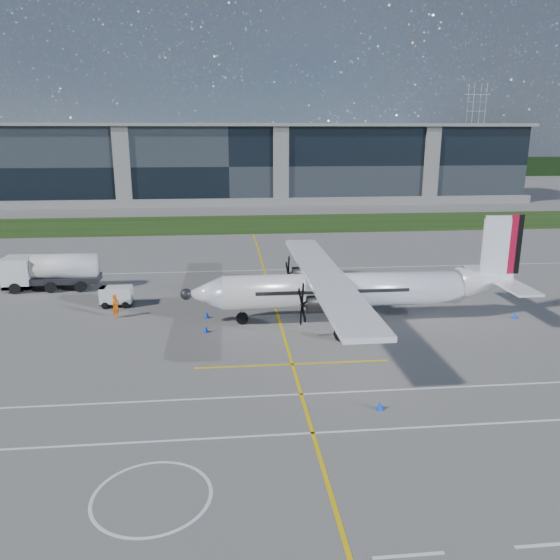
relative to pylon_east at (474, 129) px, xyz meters
name	(u,v)px	position (x,y,z in m)	size (l,w,h in m)	color
ground	(232,233)	(-85.00, -110.00, -15.00)	(400.00, 400.00, 0.00)	slate
grass_strip	(231,224)	(-85.00, -102.00, -14.98)	(400.00, 18.00, 0.04)	#1A330E
terminal_building	(229,164)	(-85.00, -70.00, -7.50)	(120.00, 20.00, 15.00)	black
tree_line	(227,168)	(-85.00, -10.00, -12.00)	(400.00, 6.00, 6.00)	black
pylon_east	(474,129)	(0.00, 0.00, 0.00)	(9.00, 4.60, 30.00)	gray
yellow_taxiway_centerline	(271,292)	(-82.00, -140.00, -14.99)	(0.20, 70.00, 0.01)	yellow
white_lane_line	(249,436)	(-85.00, -164.00, -14.99)	(90.00, 0.15, 0.01)	white
turboprop_aircraft	(356,270)	(-76.36, -148.33, -11.05)	(25.38, 26.32, 7.90)	white
fuel_tanker_truck	(45,272)	(-102.26, -137.16, -13.37)	(8.67, 2.82, 3.25)	silver
baggage_tug	(116,296)	(-94.95, -142.86, -14.19)	(2.68, 1.61, 1.61)	silver
ground_crew_person	(116,305)	(-94.43, -145.94, -13.93)	(0.87, 0.62, 2.13)	#F25907
safety_cone_portwing	(380,405)	(-78.19, -162.05, -14.75)	(0.36, 0.36, 0.50)	blue
safety_cone_stbdwing	(306,275)	(-78.10, -135.18, -14.75)	(0.36, 0.36, 0.50)	blue
safety_cone_tail	(515,315)	(-63.95, -149.08, -14.75)	(0.36, 0.36, 0.50)	blue
safety_cone_nose_port	(206,329)	(-87.44, -149.83, -14.75)	(0.36, 0.36, 0.50)	blue
safety_cone_nose_stbd	(207,315)	(-87.48, -146.65, -14.75)	(0.36, 0.36, 0.50)	blue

